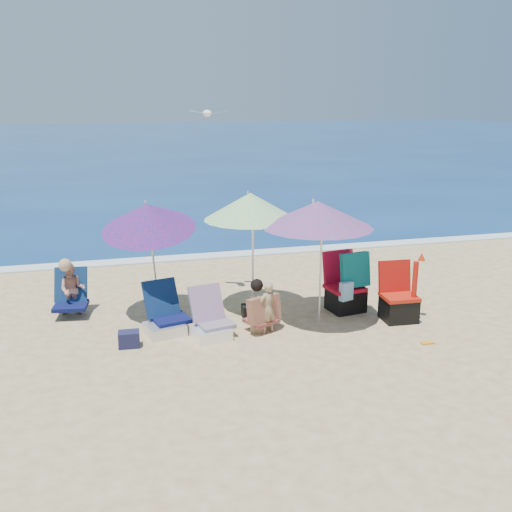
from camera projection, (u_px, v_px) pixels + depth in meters
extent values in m
plane|color=#D8BC84|center=(291.00, 338.00, 9.11)|extent=(120.00, 120.00, 0.00)
cube|color=navy|center=(132.00, 142.00, 51.08)|extent=(120.00, 80.00, 0.12)
cube|color=white|center=(224.00, 255.00, 13.86)|extent=(120.00, 0.50, 0.04)
cylinder|color=silver|center=(321.00, 267.00, 9.54)|extent=(0.04, 0.04, 1.92)
cone|color=#F22075|center=(318.00, 214.00, 9.33)|extent=(2.33, 2.33, 0.43)
cylinder|color=white|center=(313.00, 202.00, 9.31)|extent=(0.04, 0.04, 0.12)
cylinder|color=white|center=(253.00, 257.00, 10.10)|extent=(0.05, 0.05, 1.96)
cone|color=green|center=(250.00, 206.00, 9.84)|extent=(2.05, 2.05, 0.46)
cylinder|color=silver|center=(248.00, 194.00, 9.77)|extent=(0.04, 0.04, 0.12)
cylinder|color=silver|center=(154.00, 264.00, 9.88)|extent=(0.19, 0.46, 1.77)
cone|color=#9F166B|center=(148.00, 217.00, 9.53)|extent=(2.02, 2.06, 0.82)
cylinder|color=silver|center=(146.00, 204.00, 9.53)|extent=(0.05, 0.07, 0.12)
cylinder|color=red|center=(414.00, 292.00, 9.61)|extent=(0.12, 0.12, 1.07)
cone|color=red|center=(422.00, 257.00, 9.60)|extent=(0.16, 0.16, 0.13)
cube|color=#0C1144|center=(171.00, 319.00, 9.33)|extent=(0.65, 0.60, 0.07)
cube|color=#0D224C|center=(161.00, 298.00, 9.43)|extent=(0.62, 0.44, 0.59)
cube|color=silver|center=(165.00, 329.00, 9.23)|extent=(0.68, 0.63, 0.18)
cube|color=#C26944|center=(216.00, 324.00, 9.16)|extent=(0.61, 0.56, 0.06)
cube|color=#DA614D|center=(206.00, 303.00, 9.26)|extent=(0.58, 0.41, 0.57)
cube|color=white|center=(211.00, 333.00, 9.07)|extent=(0.64, 0.59, 0.17)
cube|color=red|center=(399.00, 297.00, 9.72)|extent=(0.59, 0.54, 0.06)
cube|color=#A2110B|center=(394.00, 277.00, 9.88)|extent=(0.57, 0.19, 0.57)
cube|color=black|center=(399.00, 309.00, 9.78)|extent=(0.57, 0.52, 0.40)
cube|color=#B00C1D|center=(345.00, 288.00, 10.10)|extent=(0.68, 0.62, 0.06)
cube|color=#A70B28|center=(338.00, 267.00, 10.29)|extent=(0.62, 0.26, 0.60)
cube|color=black|center=(346.00, 299.00, 10.25)|extent=(0.65, 0.60, 0.43)
cube|color=#0A7D81|center=(355.00, 270.00, 9.92)|extent=(0.56, 0.27, 0.61)
cube|color=#85B7D5|center=(346.00, 291.00, 9.82)|extent=(0.26, 0.18, 0.32)
imported|color=tan|center=(267.00, 308.00, 9.22)|extent=(0.36, 0.31, 0.84)
cube|color=#380D5F|center=(261.00, 320.00, 9.37)|extent=(0.60, 0.57, 0.06)
cube|color=#460E66|center=(264.00, 309.00, 9.24)|extent=(0.62, 0.43, 0.43)
sphere|color=black|center=(257.00, 285.00, 9.28)|extent=(0.21, 0.21, 0.21)
imported|color=tan|center=(72.00, 290.00, 9.98)|extent=(0.49, 0.41, 0.92)
cube|color=#0B1140|center=(71.00, 306.00, 9.94)|extent=(0.62, 0.56, 0.07)
cube|color=#0D274C|center=(71.00, 284.00, 10.12)|extent=(0.59, 0.40, 0.59)
sphere|color=tan|center=(65.00, 265.00, 9.83)|extent=(0.22, 0.22, 0.22)
cube|color=#1C1C3D|center=(129.00, 339.00, 8.76)|extent=(0.33, 0.25, 0.25)
cube|color=black|center=(251.00, 311.00, 9.94)|extent=(0.32, 0.23, 0.23)
cube|color=tan|center=(258.00, 325.00, 9.36)|extent=(0.29, 0.24, 0.22)
cube|color=orange|center=(427.00, 343.00, 8.89)|extent=(0.20, 0.09, 0.03)
ellipsoid|color=white|center=(207.00, 113.00, 10.13)|extent=(0.25, 0.35, 0.12)
cube|color=gray|center=(198.00, 112.00, 10.22)|extent=(0.32, 0.19, 0.07)
cube|color=gray|center=(220.00, 112.00, 10.28)|extent=(0.32, 0.19, 0.07)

